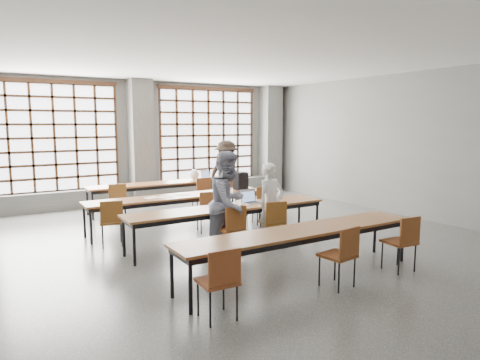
{
  "coord_description": "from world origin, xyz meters",
  "views": [
    {
      "loc": [
        -3.93,
        -6.63,
        2.27
      ],
      "look_at": [
        0.36,
        0.4,
        1.18
      ],
      "focal_mm": 32.0,
      "sensor_mm": 36.0,
      "label": 1
    }
  ],
  "objects_px": {
    "desk_row_c": "(229,210)",
    "red_pouch": "(217,277)",
    "laptop_front": "(250,200)",
    "mouse": "(271,201)",
    "chair_mid_left": "(112,218)",
    "laptop_back": "(207,176)",
    "plastic_bag": "(194,175)",
    "student_male": "(271,205)",
    "chair_back_right": "(228,188)",
    "chair_front_left": "(232,225)",
    "chair_front_right": "(274,219)",
    "chair_back_mid": "(202,190)",
    "desk_row_a": "(164,185)",
    "chair_near_right": "(403,238)",
    "chair_back_left": "(118,198)",
    "chair_near_left": "(220,276)",
    "desk_row_d": "(301,234)",
    "chair_mid_right": "(263,201)",
    "desk_row_b": "(179,198)",
    "backpack": "(241,181)",
    "chair_near_mid": "(342,251)",
    "chair_mid_centre": "(208,207)",
    "green_box": "(225,204)",
    "student_back": "(226,174)",
    "student_female": "(229,203)",
    "phone": "(240,206)"
  },
  "relations": [
    {
      "from": "student_back",
      "to": "laptop_front",
      "type": "height_order",
      "value": "student_back"
    },
    {
      "from": "desk_row_a",
      "to": "green_box",
      "type": "height_order",
      "value": "green_box"
    },
    {
      "from": "student_male",
      "to": "laptop_back",
      "type": "bearing_deg",
      "value": 70.54
    },
    {
      "from": "chair_back_right",
      "to": "chair_near_left",
      "type": "height_order",
      "value": "same"
    },
    {
      "from": "desk_row_c",
      "to": "chair_near_left",
      "type": "xyz_separation_m",
      "value": [
        -1.68,
        -2.7,
        -0.13
      ]
    },
    {
      "from": "chair_back_right",
      "to": "student_back",
      "type": "relative_size",
      "value": 0.49
    },
    {
      "from": "chair_back_mid",
      "to": "red_pouch",
      "type": "xyz_separation_m",
      "value": [
        -2.66,
        -5.76,
        -0.04
      ]
    },
    {
      "from": "chair_back_left",
      "to": "chair_near_mid",
      "type": "height_order",
      "value": "same"
    },
    {
      "from": "laptop_front",
      "to": "mouse",
      "type": "distance_m",
      "value": 0.43
    },
    {
      "from": "desk_row_c",
      "to": "chair_back_mid",
      "type": "relative_size",
      "value": 4.55
    },
    {
      "from": "desk_row_c",
      "to": "chair_front_left",
      "type": "relative_size",
      "value": 4.55
    },
    {
      "from": "chair_back_left",
      "to": "green_box",
      "type": "distance_m",
      "value": 3.29
    },
    {
      "from": "desk_row_d",
      "to": "chair_near_mid",
      "type": "height_order",
      "value": "chair_near_mid"
    },
    {
      "from": "chair_near_left",
      "to": "laptop_back",
      "type": "xyz_separation_m",
      "value": [
        3.19,
        6.58,
        0.25
      ]
    },
    {
      "from": "chair_front_left",
      "to": "laptop_back",
      "type": "bearing_deg",
      "value": 68.05
    },
    {
      "from": "chair_front_right",
      "to": "red_pouch",
      "type": "xyz_separation_m",
      "value": [
        -2.25,
        -2.0,
        -0.04
      ]
    },
    {
      "from": "chair_near_right",
      "to": "chair_near_mid",
      "type": "bearing_deg",
      "value": 179.98
    },
    {
      "from": "chair_mid_left",
      "to": "desk_row_a",
      "type": "bearing_deg",
      "value": 52.47
    },
    {
      "from": "desk_row_d",
      "to": "chair_mid_right",
      "type": "height_order",
      "value": "chair_mid_right"
    },
    {
      "from": "chair_mid_centre",
      "to": "mouse",
      "type": "distance_m",
      "value": 1.37
    },
    {
      "from": "chair_back_right",
      "to": "chair_mid_centre",
      "type": "bearing_deg",
      "value": -128.82
    },
    {
      "from": "desk_row_c",
      "to": "desk_row_d",
      "type": "xyz_separation_m",
      "value": [
        0.03,
        -2.07,
        0.0
      ]
    },
    {
      "from": "chair_mid_centre",
      "to": "laptop_back",
      "type": "relative_size",
      "value": 1.95
    },
    {
      "from": "chair_mid_right",
      "to": "student_female",
      "type": "height_order",
      "value": "student_female"
    },
    {
      "from": "green_box",
      "to": "desk_row_b",
      "type": "bearing_deg",
      "value": 99.7
    },
    {
      "from": "mouse",
      "to": "chair_mid_left",
      "type": "bearing_deg",
      "value": 160.4
    },
    {
      "from": "student_back",
      "to": "plastic_bag",
      "type": "height_order",
      "value": "student_back"
    },
    {
      "from": "chair_back_mid",
      "to": "chair_back_right",
      "type": "distance_m",
      "value": 0.8
    },
    {
      "from": "chair_front_left",
      "to": "chair_near_mid",
      "type": "bearing_deg",
      "value": -75.52
    },
    {
      "from": "desk_row_b",
      "to": "phone",
      "type": "distance_m",
      "value": 1.8
    },
    {
      "from": "chair_back_left",
      "to": "chair_near_left",
      "type": "height_order",
      "value": "same"
    },
    {
      "from": "chair_near_right",
      "to": "plastic_bag",
      "type": "xyz_separation_m",
      "value": [
        -0.43,
        6.52,
        0.34
      ]
    },
    {
      "from": "chair_back_right",
      "to": "student_male",
      "type": "xyz_separation_m",
      "value": [
        -1.18,
        -3.64,
        0.24
      ]
    },
    {
      "from": "desk_row_c",
      "to": "red_pouch",
      "type": "relative_size",
      "value": 20.0
    },
    {
      "from": "chair_mid_left",
      "to": "laptop_front",
      "type": "xyz_separation_m",
      "value": [
        2.48,
        -0.9,
        0.25
      ]
    },
    {
      "from": "plastic_bag",
      "to": "red_pouch",
      "type": "xyz_separation_m",
      "value": [
        -2.76,
        -6.44,
        -0.37
      ]
    },
    {
      "from": "desk_row_a",
      "to": "red_pouch",
      "type": "relative_size",
      "value": 20.0
    },
    {
      "from": "desk_row_d",
      "to": "chair_near_right",
      "type": "relative_size",
      "value": 4.55
    },
    {
      "from": "desk_row_b",
      "to": "desk_row_c",
      "type": "relative_size",
      "value": 1.0
    },
    {
      "from": "desk_row_b",
      "to": "plastic_bag",
      "type": "bearing_deg",
      "value": 57.25
    },
    {
      "from": "red_pouch",
      "to": "chair_back_right",
      "type": "bearing_deg",
      "value": 59.05
    },
    {
      "from": "chair_front_left",
      "to": "chair_front_right",
      "type": "xyz_separation_m",
      "value": [
        0.88,
        0.0,
        0.0
      ]
    },
    {
      "from": "backpack",
      "to": "laptop_front",
      "type": "bearing_deg",
      "value": -125.99
    },
    {
      "from": "chair_back_mid",
      "to": "chair_near_mid",
      "type": "xyz_separation_m",
      "value": [
        -0.75,
        -5.84,
        0.0
      ]
    },
    {
      "from": "desk_row_c",
      "to": "laptop_front",
      "type": "relative_size",
      "value": 10.33
    },
    {
      "from": "chair_mid_centre",
      "to": "red_pouch",
      "type": "xyz_separation_m",
      "value": [
        -1.74,
        -3.63,
        -0.04
      ]
    },
    {
      "from": "laptop_back",
      "to": "plastic_bag",
      "type": "bearing_deg",
      "value": -172.66
    },
    {
      "from": "chair_near_left",
      "to": "backpack",
      "type": "xyz_separation_m",
      "value": [
        2.96,
        4.39,
        0.39
      ]
    },
    {
      "from": "desk_row_c",
      "to": "student_male",
      "type": "relative_size",
      "value": 2.56
    },
    {
      "from": "plastic_bag",
      "to": "desk_row_a",
      "type": "bearing_deg",
      "value": -176.82
    }
  ]
}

